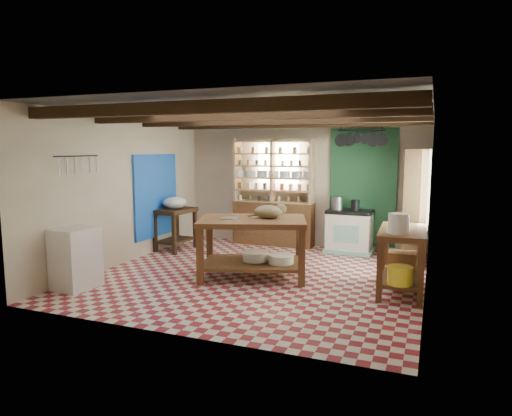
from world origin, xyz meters
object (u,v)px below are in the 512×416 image
at_px(stove, 349,231).
at_px(white_cabinet, 76,258).
at_px(work_table, 252,248).
at_px(prep_table, 176,229).
at_px(cat, 269,212).
at_px(right_counter, 402,261).

xyz_separation_m(stove, white_cabinet, (-3.29, -3.71, 0.02)).
distance_m(work_table, prep_table, 2.46).
bearing_deg(cat, right_counter, -30.55).
bearing_deg(right_counter, work_table, 179.48).
bearing_deg(white_cabinet, stove, 52.82).
xyz_separation_m(work_table, prep_table, (-2.14, 1.22, -0.05)).
height_order(stove, cat, cat).
bearing_deg(cat, work_table, -178.69).
xyz_separation_m(prep_table, right_counter, (4.38, -1.16, 0.03)).
relative_size(stove, prep_table, 1.03).
distance_m(work_table, stove, 2.50).
distance_m(stove, cat, 2.37).
relative_size(white_cabinet, cat, 1.94).
bearing_deg(cat, white_cabinet, -174.49).
relative_size(stove, cat, 1.87).
height_order(white_cabinet, right_counter, right_counter).
bearing_deg(prep_table, stove, 22.04).
bearing_deg(prep_table, right_counter, -10.09).
bearing_deg(prep_table, white_cabinet, -85.64).
bearing_deg(white_cabinet, cat, 38.34).
xyz_separation_m(work_table, right_counter, (2.24, 0.05, -0.02)).
bearing_deg(right_counter, cat, 176.03).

